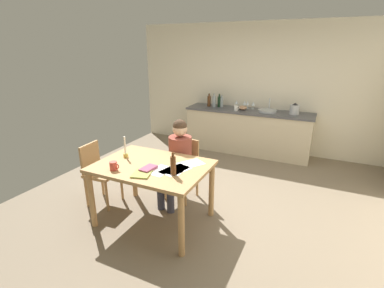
# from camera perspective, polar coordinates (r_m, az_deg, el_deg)

# --- Properties ---
(ground_plane) EXTENTS (5.20, 5.20, 0.04)m
(ground_plane) POSITION_cam_1_polar(r_m,az_deg,el_deg) (4.17, 2.70, -11.64)
(ground_plane) COLOR #7A6B56
(wall_back) EXTENTS (5.20, 0.12, 2.60)m
(wall_back) POSITION_cam_1_polar(r_m,az_deg,el_deg) (6.12, 12.57, 11.07)
(wall_back) COLOR silver
(wall_back) RESTS_ON ground
(kitchen_counter) EXTENTS (2.55, 0.64, 0.90)m
(kitchen_counter) POSITION_cam_1_polar(r_m,az_deg,el_deg) (5.95, 11.18, 2.58)
(kitchen_counter) COLOR beige
(kitchen_counter) RESTS_ON ground
(dining_table) EXTENTS (1.34, 0.96, 0.78)m
(dining_table) POSITION_cam_1_polar(r_m,az_deg,el_deg) (3.44, -8.07, -5.79)
(dining_table) COLOR tan
(dining_table) RESTS_ON ground
(chair_at_table) EXTENTS (0.43, 0.43, 0.87)m
(chair_at_table) POSITION_cam_1_polar(r_m,az_deg,el_deg) (4.06, -1.76, -4.49)
(chair_at_table) COLOR tan
(chair_at_table) RESTS_ON ground
(person_seated) EXTENTS (0.35, 0.61, 1.19)m
(person_seated) POSITION_cam_1_polar(r_m,az_deg,el_deg) (3.87, -2.93, -2.61)
(person_seated) COLOR brown
(person_seated) RESTS_ON ground
(chair_side_empty) EXTENTS (0.43, 0.43, 0.87)m
(chair_side_empty) POSITION_cam_1_polar(r_m,az_deg,el_deg) (4.11, -18.45, -5.20)
(chair_side_empty) COLOR tan
(chair_side_empty) RESTS_ON ground
(coffee_mug) EXTENTS (0.12, 0.09, 0.10)m
(coffee_mug) POSITION_cam_1_polar(r_m,az_deg,el_deg) (3.33, -15.68, -4.30)
(coffee_mug) COLOR #D84C3F
(coffee_mug) RESTS_ON dining_table
(candlestick) EXTENTS (0.06, 0.06, 0.28)m
(candlestick) POSITION_cam_1_polar(r_m,az_deg,el_deg) (3.66, -13.41, -1.51)
(candlestick) COLOR gold
(candlestick) RESTS_ON dining_table
(book_magazine) EXTENTS (0.14, 0.21, 0.03)m
(book_magazine) POSITION_cam_1_polar(r_m,az_deg,el_deg) (3.26, -8.89, -4.98)
(book_magazine) COLOR #9D4665
(book_magazine) RESTS_ON dining_table
(book_cookery) EXTENTS (0.25, 0.28, 0.02)m
(book_cookery) POSITION_cam_1_polar(r_m,az_deg,el_deg) (3.17, -10.17, -5.98)
(book_cookery) COLOR #9AA048
(book_cookery) RESTS_ON dining_table
(paper_letter) EXTENTS (0.28, 0.34, 0.00)m
(paper_letter) POSITION_cam_1_polar(r_m,az_deg,el_deg) (3.22, -3.90, -5.37)
(paper_letter) COLOR white
(paper_letter) RESTS_ON dining_table
(paper_bill) EXTENTS (0.23, 0.31, 0.00)m
(paper_bill) POSITION_cam_1_polar(r_m,az_deg,el_deg) (3.24, -3.37, -5.20)
(paper_bill) COLOR white
(paper_bill) RESTS_ON dining_table
(paper_envelope) EXTENTS (0.24, 0.32, 0.00)m
(paper_envelope) POSITION_cam_1_polar(r_m,az_deg,el_deg) (3.23, -6.47, -5.39)
(paper_envelope) COLOR white
(paper_envelope) RESTS_ON dining_table
(paper_receipt) EXTENTS (0.30, 0.35, 0.00)m
(paper_receipt) POSITION_cam_1_polar(r_m,az_deg,el_deg) (3.24, -3.09, -5.20)
(paper_receipt) COLOR white
(paper_receipt) RESTS_ON dining_table
(paper_notice) EXTENTS (0.34, 0.36, 0.00)m
(paper_notice) POSITION_cam_1_polar(r_m,az_deg,el_deg) (3.40, -0.21, -3.99)
(paper_notice) COLOR white
(paper_notice) RESTS_ON dining_table
(wine_bottle_on_table) EXTENTS (0.06, 0.06, 0.27)m
(wine_bottle_on_table) POSITION_cam_1_polar(r_m,az_deg,el_deg) (3.07, -3.86, -4.38)
(wine_bottle_on_table) COLOR #593319
(wine_bottle_on_table) RESTS_ON dining_table
(sink_unit) EXTENTS (0.36, 0.36, 0.24)m
(sink_unit) POSITION_cam_1_polar(r_m,az_deg,el_deg) (5.77, 15.12, 6.58)
(sink_unit) COLOR #B2B7BC
(sink_unit) RESTS_ON kitchen_counter
(bottle_oil) EXTENTS (0.08, 0.08, 0.27)m
(bottle_oil) POSITION_cam_1_polar(r_m,az_deg,el_deg) (6.10, 3.49, 8.76)
(bottle_oil) COLOR #593319
(bottle_oil) RESTS_ON kitchen_counter
(bottle_vinegar) EXTENTS (0.07, 0.07, 0.28)m
(bottle_vinegar) POSITION_cam_1_polar(r_m,az_deg,el_deg) (6.02, 4.50, 8.64)
(bottle_vinegar) COLOR #8C999E
(bottle_vinegar) RESTS_ON kitchen_counter
(bottle_wine_red) EXTENTS (0.07, 0.07, 0.28)m
(bottle_wine_red) POSITION_cam_1_polar(r_m,az_deg,el_deg) (6.05, 5.57, 8.62)
(bottle_wine_red) COLOR black
(bottle_wine_red) RESTS_ON kitchen_counter
(bottle_sauce) EXTENTS (0.07, 0.07, 0.26)m
(bottle_sauce) POSITION_cam_1_polar(r_m,az_deg,el_deg) (6.04, 6.05, 8.50)
(bottle_sauce) COLOR #8C999E
(bottle_sauce) RESTS_ON kitchen_counter
(mixing_bowl) EXTENTS (0.18, 0.18, 0.08)m
(mixing_bowl) POSITION_cam_1_polar(r_m,az_deg,el_deg) (5.85, 10.24, 7.28)
(mixing_bowl) COLOR tan
(mixing_bowl) RESTS_ON kitchen_counter
(stovetop_kettle) EXTENTS (0.18, 0.18, 0.22)m
(stovetop_kettle) POSITION_cam_1_polar(r_m,az_deg,el_deg) (5.69, 20.17, 6.67)
(stovetop_kettle) COLOR #B7BABF
(stovetop_kettle) RESTS_ON kitchen_counter
(wine_glass_near_sink) EXTENTS (0.07, 0.07, 0.15)m
(wine_glass_near_sink) POSITION_cam_1_polar(r_m,az_deg,el_deg) (5.96, 12.37, 8.02)
(wine_glass_near_sink) COLOR silver
(wine_glass_near_sink) RESTS_ON kitchen_counter
(wine_glass_by_kettle) EXTENTS (0.07, 0.07, 0.15)m
(wine_glass_by_kettle) POSITION_cam_1_polar(r_m,az_deg,el_deg) (5.98, 11.24, 8.15)
(wine_glass_by_kettle) COLOR silver
(wine_glass_by_kettle) RESTS_ON kitchen_counter
(wine_glass_back_left) EXTENTS (0.07, 0.07, 0.15)m
(wine_glass_back_left) POSITION_cam_1_polar(r_m,az_deg,el_deg) (6.00, 10.67, 8.21)
(wine_glass_back_left) COLOR silver
(wine_glass_back_left) RESTS_ON kitchen_counter
(wine_glass_back_right) EXTENTS (0.07, 0.07, 0.15)m
(wine_glass_back_right) POSITION_cam_1_polar(r_m,az_deg,el_deg) (6.04, 9.07, 8.38)
(wine_glass_back_right) COLOR silver
(wine_glass_back_right) RESTS_ON kitchen_counter
(teacup_on_counter) EXTENTS (0.12, 0.08, 0.11)m
(teacup_on_counter) POSITION_cam_1_polar(r_m,az_deg,el_deg) (5.75, 8.93, 7.28)
(teacup_on_counter) COLOR white
(teacup_on_counter) RESTS_ON kitchen_counter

